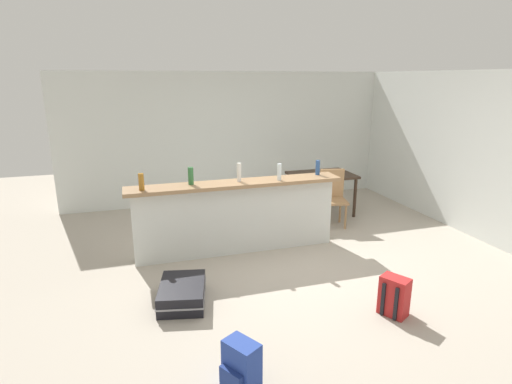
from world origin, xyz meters
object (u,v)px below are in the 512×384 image
at_px(bottle_white, 239,172).
at_px(dining_chair_near_partition, 333,195).
at_px(bottle_clear, 279,172).
at_px(suitcase_flat_black, 182,293).
at_px(bottle_amber, 141,182).
at_px(backpack_blue, 241,367).
at_px(bottle_green, 191,176).
at_px(bottle_blue, 318,168).
at_px(dining_table, 322,179).
at_px(backpack_red, 394,296).

distance_m(bottle_white, dining_chair_near_partition, 1.96).
bearing_deg(bottle_clear, suitcase_flat_black, -144.65).
height_order(bottle_amber, backpack_blue, bottle_amber).
distance_m(bottle_clear, suitcase_flat_black, 2.12).
distance_m(bottle_green, bottle_blue, 1.85).
distance_m(bottle_green, backpack_blue, 2.82).
distance_m(suitcase_flat_black, backpack_blue, 1.49).
relative_size(bottle_clear, backpack_blue, 0.55).
distance_m(dining_table, backpack_red, 3.33).
height_order(dining_table, backpack_blue, dining_table).
bearing_deg(dining_table, backpack_red, -102.46).
bearing_deg(bottle_white, dining_table, 32.59).
bearing_deg(bottle_green, bottle_white, -2.63).
bearing_deg(backpack_red, backpack_blue, -162.40).
relative_size(suitcase_flat_black, backpack_red, 2.09).
relative_size(bottle_amber, dining_chair_near_partition, 0.23).
xyz_separation_m(bottle_green, backpack_blue, (-0.04, -2.66, -0.93)).
bearing_deg(suitcase_flat_black, dining_table, 39.95).
height_order(bottle_white, suitcase_flat_black, bottle_white).
height_order(suitcase_flat_black, backpack_red, backpack_red).
relative_size(bottle_amber, bottle_green, 0.92).
bearing_deg(bottle_white, backpack_blue, -104.77).
bearing_deg(backpack_red, dining_table, 77.54).
bearing_deg(bottle_amber, bottle_green, 9.16).
bearing_deg(backpack_red, bottle_white, 118.30).
height_order(bottle_amber, dining_chair_near_partition, bottle_amber).
bearing_deg(backpack_red, suitcase_flat_black, 156.84).
bearing_deg(bottle_blue, bottle_clear, -167.14).
bearing_deg(suitcase_flat_black, bottle_green, 75.39).
bearing_deg(backpack_blue, dining_chair_near_partition, 52.77).
bearing_deg(backpack_red, bottle_blue, 87.62).
bearing_deg(backpack_blue, bottle_green, 89.15).
height_order(dining_table, dining_chair_near_partition, dining_chair_near_partition).
height_order(bottle_white, backpack_blue, bottle_white).
bearing_deg(dining_chair_near_partition, backpack_red, -103.75).
relative_size(bottle_clear, suitcase_flat_black, 0.26).
bearing_deg(bottle_green, bottle_blue, 0.65).
distance_m(bottle_amber, backpack_blue, 2.78).
bearing_deg(bottle_white, suitcase_flat_black, -129.55).
distance_m(bottle_amber, dining_chair_near_partition, 3.18).
bearing_deg(backpack_red, bottle_clear, 106.00).
distance_m(bottle_white, bottle_clear, 0.55).
height_order(backpack_blue, backpack_red, same).
distance_m(bottle_white, suitcase_flat_black, 1.84).
distance_m(bottle_amber, bottle_white, 1.29).
relative_size(dining_table, backpack_blue, 2.62).
bearing_deg(bottle_blue, bottle_green, -179.35).
bearing_deg(bottle_clear, dining_table, 44.71).
bearing_deg(backpack_blue, suitcase_flat_black, 100.61).
xyz_separation_m(bottle_blue, backpack_blue, (-1.89, -2.68, -0.92)).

